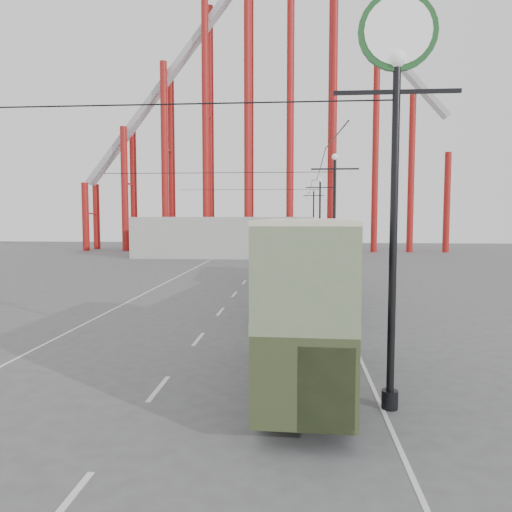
# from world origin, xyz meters

# --- Properties ---
(ground) EXTENTS (160.00, 160.00, 0.00)m
(ground) POSITION_xyz_m (0.00, 0.00, 0.00)
(ground) COLOR #4F4F52
(ground) RESTS_ON ground
(road_markings) EXTENTS (12.52, 120.00, 0.01)m
(road_markings) POSITION_xyz_m (-0.86, 19.70, 0.01)
(road_markings) COLOR silver
(road_markings) RESTS_ON ground
(lamp_post_near) EXTENTS (3.20, 0.44, 10.80)m
(lamp_post_near) POSITION_xyz_m (5.60, -3.00, 7.86)
(lamp_post_near) COLOR black
(lamp_post_near) RESTS_ON ground
(lamp_post_mid) EXTENTS (3.20, 0.44, 9.32)m
(lamp_post_mid) POSITION_xyz_m (5.60, 18.00, 4.68)
(lamp_post_mid) COLOR black
(lamp_post_mid) RESTS_ON ground
(lamp_post_far) EXTENTS (3.20, 0.44, 9.32)m
(lamp_post_far) POSITION_xyz_m (5.60, 40.00, 4.68)
(lamp_post_far) COLOR black
(lamp_post_far) RESTS_ON ground
(lamp_post_distant) EXTENTS (3.20, 0.44, 9.32)m
(lamp_post_distant) POSITION_xyz_m (5.60, 62.00, 4.68)
(lamp_post_distant) COLOR black
(lamp_post_distant) RESTS_ON ground
(roller_coaster) EXTENTS (52.95, 5.00, 55.48)m
(roller_coaster) POSITION_xyz_m (-2.49, 56.89, 22.92)
(roller_coaster) COLOR maroon
(roller_coaster) RESTS_ON ground
(fairground_shed) EXTENTS (22.00, 10.00, 5.00)m
(fairground_shed) POSITION_xyz_m (-6.00, 47.00, 2.50)
(fairground_shed) COLOR #AFAEA9
(fairground_shed) RESTS_ON ground
(double_decker_bus) EXTENTS (2.66, 9.47, 5.05)m
(double_decker_bus) POSITION_xyz_m (3.41, -1.17, 2.83)
(double_decker_bus) COLOR #384223
(double_decker_bus) RESTS_ON ground
(single_decker_green) EXTENTS (3.64, 11.14, 3.09)m
(single_decker_green) POSITION_xyz_m (3.75, 10.84, 1.75)
(single_decker_green) COLOR #6C805D
(single_decker_green) RESTS_ON ground
(single_decker_cream) EXTENTS (3.95, 11.26, 3.43)m
(single_decker_cream) POSITION_xyz_m (3.62, 22.08, 1.93)
(single_decker_cream) COLOR beige
(single_decker_cream) RESTS_ON ground
(pedestrian) EXTENTS (0.72, 0.57, 1.74)m
(pedestrian) POSITION_xyz_m (1.43, 13.25, 0.87)
(pedestrian) COLOR black
(pedestrian) RESTS_ON ground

